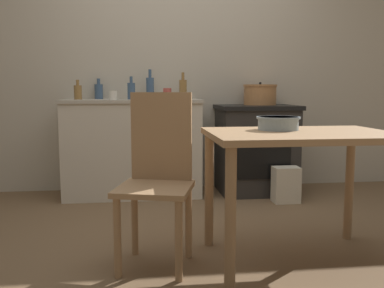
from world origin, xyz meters
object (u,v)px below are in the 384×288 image
at_px(mixing_bowl_large, 278,122).
at_px(cup_mid_right, 113,95).
at_px(stove, 256,149).
at_px(bottle_center_left, 183,89).
at_px(work_table, 300,152).
at_px(bottle_mid_left, 99,91).
at_px(chair, 158,174).
at_px(bottle_center, 150,88).
at_px(bottle_left, 131,91).
at_px(cup_center_right, 167,94).
at_px(bottle_far_left, 78,92).
at_px(flour_sack, 286,185).
at_px(stock_pot, 260,95).

relative_size(mixing_bowl_large, cup_mid_right, 3.17).
xyz_separation_m(stove, bottle_center_left, (-0.70, 0.14, 0.58)).
xyz_separation_m(work_table, bottle_mid_left, (-1.29, 1.92, 0.34)).
bearing_deg(chair, bottle_center, 105.11).
height_order(mixing_bowl_large, bottle_left, bottle_left).
bearing_deg(bottle_mid_left, cup_center_right, -28.63).
xyz_separation_m(bottle_far_left, cup_mid_right, (0.33, -0.19, -0.03)).
xyz_separation_m(flour_sack, bottle_mid_left, (-1.67, 0.64, 0.82)).
bearing_deg(work_table, bottle_center_left, 104.67).
bearing_deg(cup_mid_right, bottle_center, 40.35).
bearing_deg(stock_pot, flour_sack, -77.74).
xyz_separation_m(flour_sack, mixing_bowl_large, (-0.47, -1.16, 0.65)).
relative_size(stove, cup_mid_right, 10.50).
relative_size(stock_pot, bottle_left, 1.53).
relative_size(bottle_far_left, cup_mid_right, 2.24).
bearing_deg(bottle_center, cup_center_right, -63.37).
bearing_deg(bottle_left, stove, -2.44).
relative_size(bottle_center, cup_mid_right, 3.51).
relative_size(flour_sack, cup_center_right, 3.04).
relative_size(stove, stock_pot, 2.60).
bearing_deg(cup_center_right, mixing_bowl_large, -68.91).
height_order(chair, mixing_bowl_large, chair).
bearing_deg(bottle_center_left, flour_sack, -32.96).
relative_size(bottle_left, cup_center_right, 2.04).
height_order(stock_pot, cup_mid_right, stock_pot).
distance_m(bottle_center_left, cup_center_right, 0.32).
distance_m(flour_sack, bottle_center_left, 1.33).
bearing_deg(mixing_bowl_large, bottle_center, 112.05).
height_order(flour_sack, bottle_left, bottle_left).
xyz_separation_m(stove, bottle_far_left, (-1.68, 0.07, 0.55)).
xyz_separation_m(stove, chair, (-1.02, -1.61, 0.09)).
bearing_deg(bottle_far_left, flour_sack, -14.80).
height_order(work_table, mixing_bowl_large, mixing_bowl_large).
bearing_deg(bottle_left, mixing_bowl_large, -61.53).
distance_m(chair, cup_mid_right, 1.58).
height_order(bottle_left, bottle_center, bottle_center).
distance_m(flour_sack, bottle_center, 1.57).
xyz_separation_m(flour_sack, cup_mid_right, (-1.52, 0.30, 0.79)).
xyz_separation_m(mixing_bowl_large, bottle_left, (-0.88, 1.63, 0.19)).
xyz_separation_m(flour_sack, bottle_center, (-1.18, 0.58, 0.86)).
distance_m(bottle_far_left, cup_mid_right, 0.38).
bearing_deg(bottle_mid_left, work_table, -56.12).
bearing_deg(stock_pot, stove, -125.46).
relative_size(chair, cup_mid_right, 12.13).
relative_size(flour_sack, cup_mid_right, 3.93).
relative_size(bottle_far_left, bottle_center, 0.64).
bearing_deg(bottle_center_left, bottle_left, -170.27).
height_order(bottle_center_left, cup_center_right, bottle_center_left).
bearing_deg(bottle_left, bottle_far_left, 178.34).
bearing_deg(bottle_center_left, cup_center_right, -122.56).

